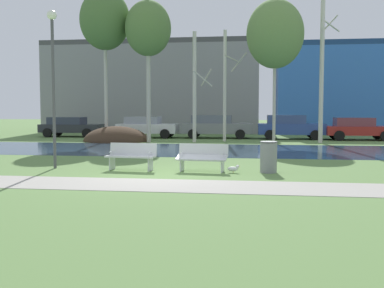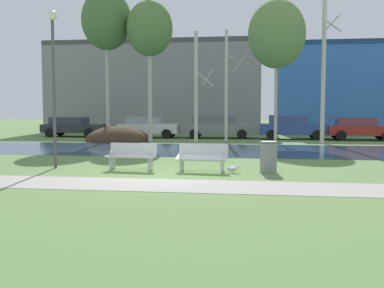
{
  "view_description": "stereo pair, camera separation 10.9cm",
  "coord_description": "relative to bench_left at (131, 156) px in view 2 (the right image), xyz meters",
  "views": [
    {
      "loc": [
        2.9,
        -13.44,
        1.99
      ],
      "look_at": [
        0.77,
        1.65,
        0.84
      ],
      "focal_mm": 43.81,
      "sensor_mm": 36.0,
      "label": 1
    },
    {
      "loc": [
        3.01,
        -13.42,
        1.99
      ],
      "look_at": [
        0.77,
        1.65,
        0.84
      ],
      "focal_mm": 43.81,
      "sensor_mm": 36.0,
      "label": 2
    }
  ],
  "objects": [
    {
      "name": "ground_plane",
      "position": [
        1.15,
        8.8,
        -0.47
      ],
      "size": [
        120.0,
        120.0,
        0.0
      ],
      "primitive_type": "plane",
      "color": "#5B7F42"
    },
    {
      "name": "paved_path_strip",
      "position": [
        1.15,
        -2.83,
        -0.47
      ],
      "size": [
        60.0,
        2.04,
        0.01
      ],
      "primitive_type": "cube",
      "color": "#9E998E",
      "rests_on": "ground"
    },
    {
      "name": "river_band",
      "position": [
        1.15,
        7.79,
        -0.47
      ],
      "size": [
        80.0,
        7.3,
        0.01
      ],
      "primitive_type": "cube",
      "color": "#284256",
      "rests_on": "ground"
    },
    {
      "name": "soil_mound",
      "position": [
        -4.5,
        12.88,
        -0.47
      ],
      "size": [
        4.01,
        3.36,
        1.85
      ],
      "primitive_type": "ellipsoid",
      "color": "#423021",
      "rests_on": "ground"
    },
    {
      "name": "bench_left",
      "position": [
        0.0,
        0.0,
        0.0
      ],
      "size": [
        1.65,
        0.71,
        0.87
      ],
      "color": "silver",
      "rests_on": "ground"
    },
    {
      "name": "bench_right",
      "position": [
        2.31,
        0.0,
        0.0
      ],
      "size": [
        1.64,
        0.71,
        0.87
      ],
      "color": "silver",
      "rests_on": "ground"
    },
    {
      "name": "trash_bin",
      "position": [
        4.38,
        0.02,
        0.03
      ],
      "size": [
        0.55,
        0.55,
        0.98
      ],
      "color": "gray",
      "rests_on": "ground"
    },
    {
      "name": "seagull",
      "position": [
        3.31,
        -0.2,
        -0.34
      ],
      "size": [
        0.41,
        0.15,
        0.25
      ],
      "color": "white",
      "rests_on": "ground"
    },
    {
      "name": "streetlamp",
      "position": [
        -2.67,
        0.13,
        3.02
      ],
      "size": [
        0.32,
        0.32,
        5.21
      ],
      "color": "#4C4C51",
      "rests_on": "ground"
    },
    {
      "name": "birch_far_left",
      "position": [
        -5.1,
        12.83,
        6.79
      ],
      "size": [
        2.99,
        2.99,
        9.35
      ],
      "color": "#BCB7A8",
      "rests_on": "ground"
    },
    {
      "name": "birch_left",
      "position": [
        -2.34,
        12.34,
        6.13
      ],
      "size": [
        2.68,
        2.68,
        8.53
      ],
      "color": "#BCB7A8",
      "rests_on": "ground"
    },
    {
      "name": "birch_center_left",
      "position": [
        0.34,
        12.95,
        2.81
      ],
      "size": [
        1.2,
        2.08,
        6.51
      ],
      "color": "beige",
      "rests_on": "ground"
    },
    {
      "name": "birch_center",
      "position": [
        2.07,
        13.81,
        2.96
      ],
      "size": [
        1.42,
        2.16,
        6.7
      ],
      "color": "beige",
      "rests_on": "ground"
    },
    {
      "name": "birch_center_right",
      "position": [
        4.97,
        13.1,
        5.8
      ],
      "size": [
        3.29,
        3.29,
        8.26
      ],
      "color": "#BCB7A8",
      "rests_on": "ground"
    },
    {
      "name": "birch_right",
      "position": [
        7.66,
        13.26,
        4.06
      ],
      "size": [
        1.07,
        1.77,
        8.9
      ],
      "color": "beige",
      "rests_on": "ground"
    },
    {
      "name": "parked_van_nearest_dark",
      "position": [
        -9.12,
        17.01,
        0.27
      ],
      "size": [
        4.31,
        2.12,
        1.39
      ],
      "color": "#282B30",
      "rests_on": "ground"
    },
    {
      "name": "parked_sedan_second_white",
      "position": [
        -3.52,
        16.7,
        0.3
      ],
      "size": [
        4.13,
        2.13,
        1.45
      ],
      "color": "silver",
      "rests_on": "ground"
    },
    {
      "name": "parked_hatch_third_grey",
      "position": [
        1.23,
        16.88,
        0.34
      ],
      "size": [
        4.76,
        2.09,
        1.55
      ],
      "color": "slate",
      "rests_on": "ground"
    },
    {
      "name": "parked_wagon_fourth_blue",
      "position": [
        6.12,
        16.51,
        0.35
      ],
      "size": [
        4.34,
        2.0,
        1.58
      ],
      "color": "#2D4793",
      "rests_on": "ground"
    },
    {
      "name": "parked_suv_fifth_red",
      "position": [
        10.3,
        16.19,
        0.28
      ],
      "size": [
        4.2,
        2.11,
        1.42
      ],
      "color": "maroon",
      "rests_on": "ground"
    },
    {
      "name": "building_grey_warehouse",
      "position": [
        -4.85,
        26.5,
        3.31
      ],
      "size": [
        17.89,
        8.93,
        7.57
      ],
      "color": "gray",
      "rests_on": "ground"
    },
    {
      "name": "building_blue_store",
      "position": [
        11.84,
        26.63,
        3.11
      ],
      "size": [
        12.6,
        9.58,
        7.16
      ],
      "color": "#3870C6",
      "rests_on": "ground"
    }
  ]
}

